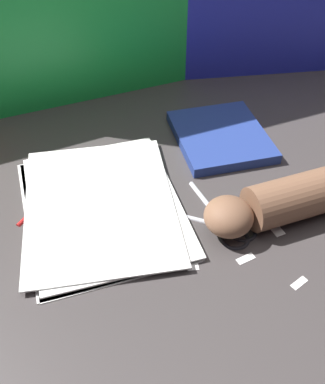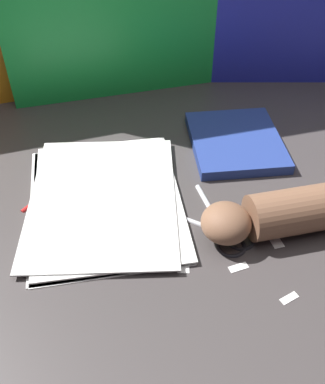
% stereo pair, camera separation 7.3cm
% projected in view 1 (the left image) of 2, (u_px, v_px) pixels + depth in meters
% --- Properties ---
extents(ground_plane, '(6.00, 6.00, 0.00)m').
position_uv_depth(ground_plane, '(173.00, 198.00, 0.81)').
color(ground_plane, '#3D3838').
extents(paper_stack, '(0.29, 0.36, 0.01)m').
position_uv_depth(paper_stack, '(102.00, 205.00, 0.79)').
color(paper_stack, white).
rests_on(paper_stack, ground_plane).
extents(book_closed, '(0.18, 0.21, 0.02)m').
position_uv_depth(book_closed, '(221.00, 136.00, 0.93)').
color(book_closed, navy).
rests_on(book_closed, ground_plane).
extents(scissors, '(0.16, 0.18, 0.01)m').
position_uv_depth(scissors, '(224.00, 224.00, 0.76)').
color(scissors, silver).
rests_on(scissors, ground_plane).
extents(hand_forearm, '(0.30, 0.10, 0.08)m').
position_uv_depth(hand_forearm, '(290.00, 199.00, 0.75)').
color(hand_forearm, brown).
rests_on(hand_forearm, ground_plane).
extents(paper_scrap_near, '(0.02, 0.02, 0.00)m').
position_uv_depth(paper_scrap_near, '(278.00, 231.00, 0.75)').
color(paper_scrap_near, white).
rests_on(paper_scrap_near, ground_plane).
extents(paper_scrap_mid, '(0.03, 0.02, 0.00)m').
position_uv_depth(paper_scrap_mid, '(246.00, 259.00, 0.71)').
color(paper_scrap_mid, white).
rests_on(paper_scrap_mid, ground_plane).
extents(paper_scrap_far, '(0.02, 0.03, 0.00)m').
position_uv_depth(paper_scrap_far, '(192.00, 264.00, 0.70)').
color(paper_scrap_far, white).
rests_on(paper_scrap_far, ground_plane).
extents(paper_scrap_side, '(0.03, 0.02, 0.00)m').
position_uv_depth(paper_scrap_side, '(299.00, 283.00, 0.67)').
color(paper_scrap_side, white).
rests_on(paper_scrap_side, ground_plane).
extents(pen, '(0.10, 0.11, 0.01)m').
position_uv_depth(pen, '(44.00, 199.00, 0.80)').
color(pen, red).
rests_on(pen, ground_plane).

